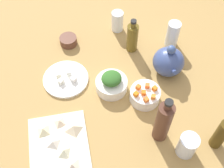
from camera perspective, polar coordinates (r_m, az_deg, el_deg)
tabletop at (r=132.60cm, az=0.00°, el=-1.60°), size 190.00×190.00×3.00cm
cutting_board at (r=120.10cm, az=-10.24°, el=-11.82°), size 28.32×23.13×1.00cm
plate_tofu at (r=135.79cm, az=-8.95°, el=0.96°), size 20.66×20.66×1.20cm
bowl_greens at (r=129.71cm, az=0.00°, el=-0.14°), size 14.05×14.05×5.50cm
bowl_carrots at (r=127.27cm, az=6.41°, el=-2.17°), size 13.04×13.04×5.88cm
bowl_small_side at (r=148.82cm, az=-8.46°, el=8.34°), size 8.43×8.43×4.16cm
teapot at (r=134.99cm, az=10.92°, el=4.32°), size 15.81×14.16×16.55cm
bottle_0 at (r=112.28cm, az=9.89°, el=-7.25°), size 6.04×6.04×25.82cm
bottle_1 at (r=140.98cm, az=3.97°, el=9.02°), size 5.38×5.38×18.63cm
bottle_2 at (r=118.66cm, az=20.43°, el=-9.08°), size 4.76×4.76×20.57cm
drinking_glass_0 at (r=116.69cm, az=14.42°, el=-11.48°), size 7.34×7.34×10.69cm
drinking_glass_1 at (r=146.45cm, az=11.69°, el=9.43°), size 6.14×6.14×13.78cm
drinking_glass_2 at (r=152.00cm, az=1.06°, el=12.10°), size 5.95×5.95×10.98cm
carrot_cube_0 at (r=122.70cm, az=8.02°, el=-2.48°), size 2.41×2.41×1.80cm
carrot_cube_1 at (r=125.42cm, az=6.88°, el=-0.35°), size 2.29×2.29×1.80cm
carrot_cube_2 at (r=123.27cm, az=6.15°, el=-1.71°), size 2.23×2.23×1.80cm
carrot_cube_3 at (r=124.64cm, az=5.13°, el=-0.60°), size 2.53×2.53×1.80cm
carrot_cube_4 at (r=125.06cm, az=8.30°, el=-0.87°), size 2.44×2.44×1.80cm
carrot_cube_5 at (r=121.58cm, az=6.67°, el=-3.04°), size 2.34×2.34×1.80cm
carrot_cube_6 at (r=122.61cm, az=4.69°, el=-1.97°), size 2.50×2.50×1.80cm
chopped_greens_mound at (r=125.75cm, az=0.00°, el=1.11°), size 10.84×11.03×4.19cm
tofu_cube_0 at (r=135.69cm, az=-10.41°, el=1.78°), size 2.42×2.42×2.20cm
tofu_cube_1 at (r=133.11cm, az=-7.47°, el=0.92°), size 3.11×3.11×2.20cm
tofu_cube_2 at (r=133.26cm, az=-9.88°, el=0.49°), size 3.10×3.10×2.20cm
tofu_cube_3 at (r=135.71cm, az=-8.46°, el=2.23°), size 2.62×2.62×2.20cm
dumpling_0 at (r=120.38cm, az=-7.50°, el=-8.44°), size 6.26×6.28×2.97cm
dumpling_1 at (r=122.42cm, az=-13.21°, el=-8.69°), size 6.75×6.70×2.44cm
dumpling_2 at (r=119.43cm, az=-11.35°, el=-11.09°), size 5.90×5.73×2.12cm
dumpling_3 at (r=114.45cm, az=-7.77°, el=-15.45°), size 7.84×7.85×2.83cm
dumpling_4 at (r=116.99cm, az=-9.30°, el=-12.80°), size 5.70×5.81×2.62cm
dumpling_5 at (r=122.93cm, az=-10.16°, el=-7.23°), size 5.56×5.51×2.21cm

